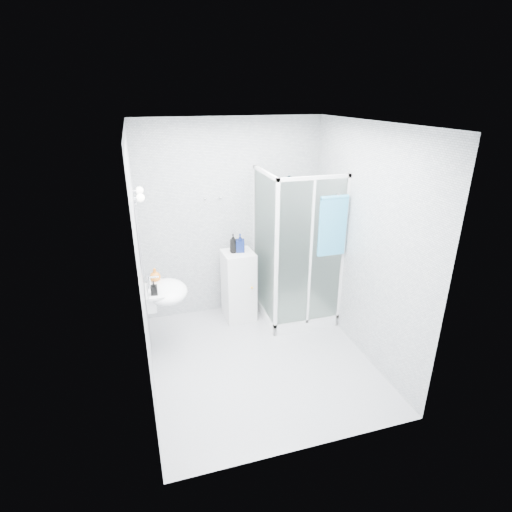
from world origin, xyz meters
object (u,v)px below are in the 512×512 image
object	(u,v)px
wall_basin	(164,292)
storage_cabinet	(239,285)
shampoo_bottle_b	(240,243)
soap_dispenser_black	(154,288)
shampoo_bottle_a	(233,243)
shower_enclosure	(292,288)
soap_dispenser_orange	(155,275)
hand_towel	(333,225)

from	to	relation	value
wall_basin	storage_cabinet	bearing A→B (deg)	29.08
shampoo_bottle_b	soap_dispenser_black	world-z (taller)	shampoo_bottle_b
shampoo_bottle_a	storage_cabinet	bearing A→B (deg)	-12.13
shower_enclosure	soap_dispenser_orange	bearing A→B (deg)	-175.17
shampoo_bottle_a	shampoo_bottle_b	size ratio (longest dim) A/B	1.05
hand_towel	shampoo_bottle_b	distance (m)	1.21
hand_towel	soap_dispenser_black	bearing A→B (deg)	-178.09
wall_basin	shampoo_bottle_b	world-z (taller)	shampoo_bottle_b
shampoo_bottle_a	soap_dispenser_orange	distance (m)	1.09
shower_enclosure	wall_basin	xyz separation A→B (m)	(-1.66, -0.32, 0.35)
soap_dispenser_orange	hand_towel	bearing A→B (deg)	-7.06
storage_cabinet	hand_towel	size ratio (longest dim) A/B	1.31
storage_cabinet	shampoo_bottle_b	distance (m)	0.60
shower_enclosure	hand_towel	bearing A→B (deg)	-51.36
hand_towel	soap_dispenser_black	world-z (taller)	hand_towel
shower_enclosure	storage_cabinet	world-z (taller)	shower_enclosure
storage_cabinet	hand_towel	world-z (taller)	hand_towel
wall_basin	soap_dispenser_orange	distance (m)	0.24
shower_enclosure	soap_dispenser_black	distance (m)	1.89
shampoo_bottle_a	shampoo_bottle_b	distance (m)	0.09
wall_basin	shampoo_bottle_b	distance (m)	1.20
shampoo_bottle_a	soap_dispenser_black	world-z (taller)	shampoo_bottle_a
soap_dispenser_black	shower_enclosure	bearing A→B (deg)	14.93
storage_cabinet	soap_dispenser_orange	xyz separation A→B (m)	(-1.07, -0.38, 0.47)
shower_enclosure	soap_dispenser_orange	xyz separation A→B (m)	(-1.73, -0.15, 0.50)
soap_dispenser_black	storage_cabinet	bearing A→B (deg)	32.66
shower_enclosure	soap_dispenser_orange	size ratio (longest dim) A/B	12.47
storage_cabinet	hand_towel	distance (m)	1.51
hand_towel	shampoo_bottle_b	world-z (taller)	hand_towel
hand_towel	shampoo_bottle_a	bearing A→B (deg)	148.21
shower_enclosure	hand_towel	size ratio (longest dim) A/B	2.76
shower_enclosure	hand_towel	xyz separation A→B (m)	(0.32, -0.40, 0.98)
shampoo_bottle_b	soap_dispenser_orange	xyz separation A→B (m)	(-1.10, -0.40, -0.13)
shampoo_bottle_a	shampoo_bottle_b	bearing A→B (deg)	3.63
wall_basin	storage_cabinet	distance (m)	1.18
soap_dispenser_orange	soap_dispenser_black	world-z (taller)	soap_dispenser_orange
wall_basin	soap_dispenser_orange	bearing A→B (deg)	115.09
shampoo_bottle_a	hand_towel	bearing A→B (deg)	-31.79
shampoo_bottle_b	soap_dispenser_black	distance (m)	1.35
wall_basin	soap_dispenser_orange	xyz separation A→B (m)	(-0.08, 0.17, 0.15)
storage_cabinet	shampoo_bottle_a	bearing A→B (deg)	165.00
wall_basin	storage_cabinet	size ratio (longest dim) A/B	0.59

